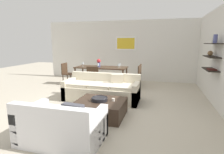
# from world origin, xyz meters

# --- Properties ---
(ground_plane) EXTENTS (18.00, 18.00, 0.00)m
(ground_plane) POSITION_xyz_m (0.00, 0.00, 0.00)
(ground_plane) COLOR #BCB29E
(back_wall_unit) EXTENTS (8.40, 0.09, 2.70)m
(back_wall_unit) POSITION_xyz_m (0.30, 3.53, 1.35)
(back_wall_unit) COLOR silver
(back_wall_unit) RESTS_ON ground
(right_wall_shelf_unit) EXTENTS (0.34, 8.20, 2.70)m
(right_wall_shelf_unit) POSITION_xyz_m (3.03, 0.60, 1.35)
(right_wall_shelf_unit) COLOR silver
(right_wall_shelf_unit) RESTS_ON ground
(sofa_beige) EXTENTS (2.25, 0.90, 0.78)m
(sofa_beige) POSITION_xyz_m (-0.14, 0.34, 0.29)
(sofa_beige) COLOR beige
(sofa_beige) RESTS_ON ground
(loveseat_white) EXTENTS (1.41, 0.90, 0.78)m
(loveseat_white) POSITION_xyz_m (-0.05, -2.15, 0.29)
(loveseat_white) COLOR white
(loveseat_white) RESTS_ON ground
(coffee_table) EXTENTS (1.12, 0.97, 0.38)m
(coffee_table) POSITION_xyz_m (0.22, -0.87, 0.19)
(coffee_table) COLOR #38281E
(coffee_table) RESTS_ON ground
(decorative_bowl) EXTENTS (0.38, 0.38, 0.08)m
(decorative_bowl) POSITION_xyz_m (0.21, -0.88, 0.43)
(decorative_bowl) COLOR black
(decorative_bowl) RESTS_ON coffee_table
(candle_jar) EXTENTS (0.07, 0.07, 0.07)m
(candle_jar) POSITION_xyz_m (0.53, -0.82, 0.41)
(candle_jar) COLOR silver
(candle_jar) RESTS_ON coffee_table
(dining_table) EXTENTS (2.09, 0.85, 0.75)m
(dining_table) POSITION_xyz_m (-0.81, 2.18, 0.68)
(dining_table) COLOR #422D1E
(dining_table) RESTS_ON ground
(dining_chair_right_far) EXTENTS (0.44, 0.44, 0.88)m
(dining_chair_right_far) POSITION_xyz_m (0.64, 2.37, 0.50)
(dining_chair_right_far) COLOR #422D1E
(dining_chair_right_far) RESTS_ON ground
(dining_chair_right_near) EXTENTS (0.44, 0.44, 0.88)m
(dining_chair_right_near) POSITION_xyz_m (0.64, 1.99, 0.50)
(dining_chair_right_near) COLOR #422D1E
(dining_chair_right_near) RESTS_ON ground
(dining_chair_left_near) EXTENTS (0.44, 0.44, 0.88)m
(dining_chair_left_near) POSITION_xyz_m (-2.26, 1.99, 0.50)
(dining_chair_left_near) COLOR #422D1E
(dining_chair_left_near) RESTS_ON ground
(dining_chair_foot) EXTENTS (0.44, 0.44, 0.88)m
(dining_chair_foot) POSITION_xyz_m (-0.81, 1.35, 0.50)
(dining_chair_foot) COLOR #422D1E
(dining_chair_foot) RESTS_ON ground
(wine_glass_right_near) EXTENTS (0.07, 0.07, 0.15)m
(wine_glass_right_near) POSITION_xyz_m (-0.06, 2.08, 0.85)
(wine_glass_right_near) COLOR silver
(wine_glass_right_near) RESTS_ON dining_table
(wine_glass_left_near) EXTENTS (0.07, 0.07, 0.17)m
(wine_glass_left_near) POSITION_xyz_m (-1.56, 2.08, 0.88)
(wine_glass_left_near) COLOR silver
(wine_glass_left_near) RESTS_ON dining_table
(wine_glass_foot) EXTENTS (0.08, 0.08, 0.18)m
(wine_glass_foot) POSITION_xyz_m (-0.81, 1.82, 0.88)
(wine_glass_foot) COLOR silver
(wine_glass_foot) RESTS_ON dining_table
(wine_glass_right_far) EXTENTS (0.07, 0.07, 0.16)m
(wine_glass_right_far) POSITION_xyz_m (-0.06, 2.29, 0.86)
(wine_glass_right_far) COLOR silver
(wine_glass_right_far) RESTS_ON dining_table
(centerpiece_vase) EXTENTS (0.16, 0.16, 0.32)m
(centerpiece_vase) POSITION_xyz_m (-0.89, 2.15, 0.94)
(centerpiece_vase) COLOR #4C518C
(centerpiece_vase) RESTS_ON dining_table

